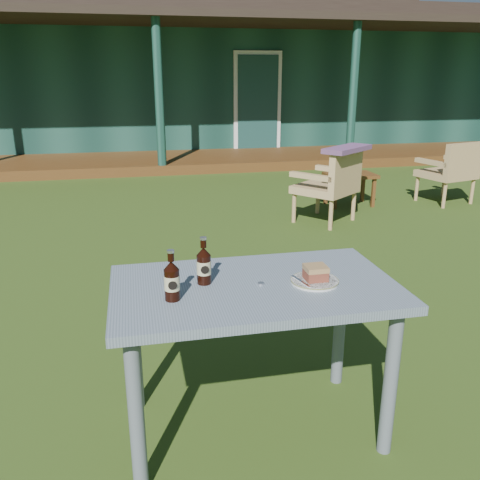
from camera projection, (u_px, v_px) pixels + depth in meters
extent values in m
plane|color=#334916|center=(205.00, 291.00, 3.86)|extent=(80.00, 80.00, 0.00)
cube|color=#173D32|center=(148.00, 86.00, 12.29)|extent=(15.00, 6.00, 2.60)
cube|color=black|center=(144.00, 21.00, 11.84)|extent=(15.80, 6.80, 0.30)
cube|color=black|center=(143.00, 2.00, 11.71)|extent=(12.00, 3.50, 0.60)
cube|color=#523014|center=(160.00, 162.00, 9.04)|extent=(15.00, 1.80, 0.16)
cube|color=black|center=(153.00, 18.00, 8.30)|extent=(15.40, 2.00, 0.12)
cylinder|color=#173D32|center=(159.00, 97.00, 7.94)|extent=(0.14, 0.14, 2.45)
cylinder|color=#173D32|center=(353.00, 96.00, 8.58)|extent=(0.14, 0.14, 2.45)
cube|color=white|center=(257.00, 105.00, 9.97)|extent=(0.95, 0.06, 2.00)
cube|color=#193D38|center=(258.00, 105.00, 9.94)|extent=(0.80, 0.04, 1.85)
cube|color=slate|center=(255.00, 288.00, 2.15)|extent=(1.20, 0.70, 0.04)
cylinder|color=slate|center=(136.00, 416.00, 1.91)|extent=(0.06, 0.06, 0.68)
cylinder|color=slate|center=(390.00, 383.00, 2.11)|extent=(0.06, 0.06, 0.68)
cylinder|color=slate|center=(134.00, 345.00, 2.41)|extent=(0.06, 0.06, 0.68)
cylinder|color=slate|center=(340.00, 324.00, 2.62)|extent=(0.06, 0.06, 0.68)
cylinder|color=silver|center=(315.00, 281.00, 2.16)|extent=(0.20, 0.20, 0.01)
cylinder|color=olive|center=(315.00, 280.00, 2.15)|extent=(0.20, 0.20, 0.00)
cube|color=brown|center=(315.00, 275.00, 2.15)|extent=(0.09, 0.08, 0.04)
cube|color=#987244|center=(316.00, 268.00, 2.14)|extent=(0.09, 0.09, 0.02)
cube|color=silver|center=(301.00, 281.00, 2.13)|extent=(0.04, 0.14, 0.00)
cylinder|color=black|center=(204.00, 269.00, 2.13)|extent=(0.06, 0.06, 0.13)
cone|color=black|center=(204.00, 251.00, 2.11)|extent=(0.06, 0.06, 0.03)
cylinder|color=black|center=(203.00, 243.00, 2.10)|extent=(0.03, 0.03, 0.03)
cylinder|color=silver|center=(203.00, 238.00, 2.09)|extent=(0.03, 0.03, 0.01)
cylinder|color=#BFB887|center=(204.00, 267.00, 2.13)|extent=(0.06, 0.06, 0.06)
cylinder|color=black|center=(205.00, 270.00, 2.10)|extent=(0.03, 0.00, 0.03)
cylinder|color=black|center=(172.00, 285.00, 1.98)|extent=(0.06, 0.06, 0.13)
cone|color=black|center=(171.00, 265.00, 1.95)|extent=(0.06, 0.06, 0.04)
cylinder|color=black|center=(171.00, 257.00, 1.94)|extent=(0.03, 0.03, 0.04)
cylinder|color=silver|center=(171.00, 251.00, 1.93)|extent=(0.03, 0.03, 0.01)
cylinder|color=#BFB887|center=(172.00, 282.00, 1.97)|extent=(0.06, 0.06, 0.06)
cylinder|color=black|center=(173.00, 286.00, 1.94)|extent=(0.04, 0.00, 0.04)
cylinder|color=silver|center=(261.00, 284.00, 2.14)|extent=(0.03, 0.03, 0.01)
cube|color=tan|center=(325.00, 189.00, 5.57)|extent=(0.81, 0.80, 0.08)
cube|color=tan|center=(346.00, 170.00, 5.35)|extent=(0.51, 0.43, 0.39)
cube|color=tan|center=(336.00, 170.00, 5.72)|extent=(0.37, 0.45, 0.06)
cube|color=tan|center=(311.00, 177.00, 5.34)|extent=(0.37, 0.45, 0.06)
cylinder|color=tan|center=(318.00, 200.00, 5.96)|extent=(0.05, 0.05, 0.33)
cylinder|color=tan|center=(294.00, 208.00, 5.60)|extent=(0.05, 0.05, 0.33)
cylinder|color=tan|center=(353.00, 206.00, 5.68)|extent=(0.05, 0.05, 0.33)
cylinder|color=tan|center=(331.00, 215.00, 5.31)|extent=(0.05, 0.05, 0.33)
cube|color=tan|center=(446.00, 174.00, 6.43)|extent=(0.70, 0.67, 0.08)
cube|color=tan|center=(464.00, 159.00, 6.16)|extent=(0.58, 0.22, 0.38)
cube|color=tan|center=(461.00, 159.00, 6.50)|extent=(0.19, 0.50, 0.05)
cube|color=tan|center=(432.00, 162.00, 6.28)|extent=(0.19, 0.50, 0.05)
cylinder|color=tan|center=(444.00, 185.00, 6.78)|extent=(0.05, 0.05, 0.32)
cylinder|color=tan|center=(417.00, 188.00, 6.57)|extent=(0.05, 0.05, 0.32)
cylinder|color=tan|center=(472.00, 191.00, 6.40)|extent=(0.05, 0.05, 0.32)
cylinder|color=tan|center=(444.00, 195.00, 6.19)|extent=(0.05, 0.05, 0.32)
cube|color=#633F66|center=(347.00, 149.00, 5.29)|extent=(0.67, 0.60, 0.05)
cube|color=#523014|center=(350.00, 175.00, 6.26)|extent=(0.60, 0.40, 0.04)
cube|color=#523014|center=(335.00, 195.00, 6.14)|extent=(0.04, 0.04, 0.36)
cube|color=#523014|center=(373.00, 193.00, 6.24)|extent=(0.04, 0.04, 0.36)
cube|color=#523014|center=(326.00, 189.00, 6.42)|extent=(0.04, 0.04, 0.36)
cube|color=#523014|center=(363.00, 188.00, 6.52)|extent=(0.04, 0.04, 0.36)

